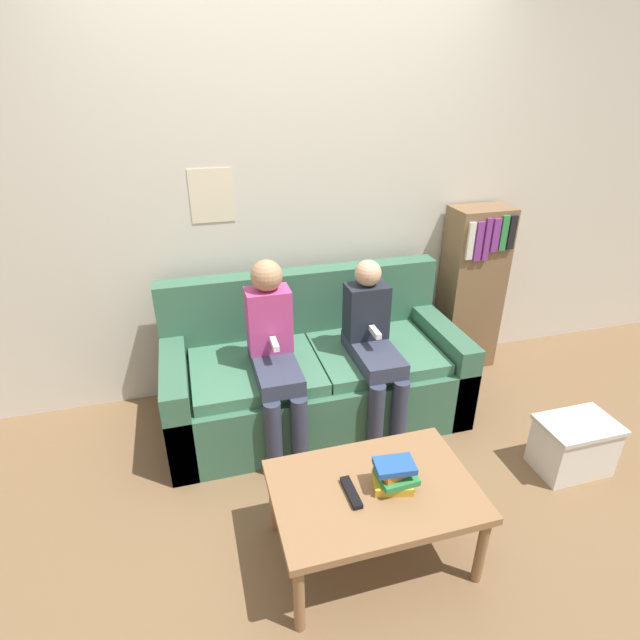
% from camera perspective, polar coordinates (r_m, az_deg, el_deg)
% --- Properties ---
extents(ground_plane, '(10.00, 10.00, 0.00)m').
position_cam_1_polar(ground_plane, '(2.87, 2.11, -16.38)').
color(ground_plane, brown).
extents(wall_back, '(8.00, 0.07, 2.60)m').
position_cam_1_polar(wall_back, '(3.14, -3.19, 14.51)').
color(wall_back, beige).
rests_on(wall_back, ground_plane).
extents(couch, '(1.76, 0.79, 0.86)m').
position_cam_1_polar(couch, '(3.09, -0.72, -6.19)').
color(couch, '#38664C').
rests_on(couch, ground_plane).
extents(coffee_table, '(0.86, 0.58, 0.39)m').
position_cam_1_polar(coffee_table, '(2.25, 6.16, -19.29)').
color(coffee_table, '#8E6642').
rests_on(coffee_table, ground_plane).
extents(person_left, '(0.24, 0.55, 1.07)m').
position_cam_1_polar(person_left, '(2.71, -5.29, -3.49)').
color(person_left, '#33384C').
rests_on(person_left, ground_plane).
extents(person_right, '(0.24, 0.55, 1.02)m').
position_cam_1_polar(person_right, '(2.86, 6.09, -2.63)').
color(person_right, '#33384C').
rests_on(person_right, ground_plane).
extents(tv_remote, '(0.04, 0.17, 0.02)m').
position_cam_1_polar(tv_remote, '(2.17, 3.59, -19.07)').
color(tv_remote, black).
rests_on(tv_remote, coffee_table).
extents(book_stack, '(0.19, 0.16, 0.13)m').
position_cam_1_polar(book_stack, '(2.19, 8.49, -17.15)').
color(book_stack, gold).
rests_on(book_stack, coffee_table).
extents(bookshelf, '(0.39, 0.27, 1.16)m').
position_cam_1_polar(bookshelf, '(3.66, 16.91, 3.42)').
color(bookshelf, brown).
rests_on(bookshelf, ground_plane).
extents(storage_box, '(0.40, 0.27, 0.31)m').
position_cam_1_polar(storage_box, '(3.08, 26.98, -12.65)').
color(storage_box, silver).
rests_on(storage_box, ground_plane).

